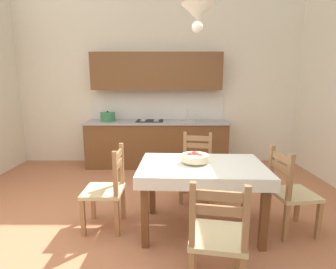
{
  "coord_description": "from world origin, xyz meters",
  "views": [
    {
      "loc": [
        0.2,
        -2.52,
        1.57
      ],
      "look_at": [
        0.21,
        0.68,
        0.96
      ],
      "focal_mm": 27.04,
      "sensor_mm": 36.0,
      "label": 1
    }
  ],
  "objects": [
    {
      "name": "kitchen_cabinetry",
      "position": [
        -0.02,
        2.43,
        0.86
      ],
      "size": [
        2.75,
        0.63,
        2.2
      ],
      "color": "brown",
      "rests_on": "ground_plane"
    },
    {
      "name": "wall_back",
      "position": [
        0.0,
        2.76,
        2.14
      ],
      "size": [
        6.26,
        0.12,
        4.28
      ],
      "primitive_type": "cube",
      "color": "silver",
      "rests_on": "ground_plane"
    },
    {
      "name": "ground_plane",
      "position": [
        0.0,
        0.0,
        -0.05
      ],
      "size": [
        6.26,
        6.0,
        0.1
      ],
      "primitive_type": "cube",
      "color": "#B7704C"
    },
    {
      "name": "pendant_lamp",
      "position": [
        0.48,
        0.08,
        2.26
      ],
      "size": [
        0.32,
        0.32,
        0.81
      ],
      "color": "black"
    },
    {
      "name": "dining_chair_kitchen_side",
      "position": [
        0.59,
        0.85,
        0.44
      ],
      "size": [
        0.49,
        0.49,
        0.93
      ],
      "color": "#D1BC89",
      "rests_on": "ground_plane"
    },
    {
      "name": "fruit_bowl",
      "position": [
        0.49,
        0.11,
        0.81
      ],
      "size": [
        0.3,
        0.3,
        0.12
      ],
      "color": "beige",
      "rests_on": "dining_table"
    },
    {
      "name": "dining_chair_window_side",
      "position": [
        1.51,
        0.02,
        0.44
      ],
      "size": [
        0.47,
        0.47,
        0.93
      ],
      "color": "#D1BC89",
      "rests_on": "ground_plane"
    },
    {
      "name": "dining_chair_camera_side",
      "position": [
        0.57,
        -0.79,
        0.44
      ],
      "size": [
        0.49,
        0.49,
        0.93
      ],
      "color": "#D1BC89",
      "rests_on": "ground_plane"
    },
    {
      "name": "dining_chair_tv_side",
      "position": [
        -0.48,
        0.11,
        0.44
      ],
      "size": [
        0.42,
        0.42,
        0.93
      ],
      "color": "#D1BC89",
      "rests_on": "ground_plane"
    },
    {
      "name": "dining_table",
      "position": [
        0.56,
        0.06,
        0.62
      ],
      "size": [
        1.36,
        0.93,
        0.75
      ],
      "color": "brown",
      "rests_on": "ground_plane"
    }
  ]
}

